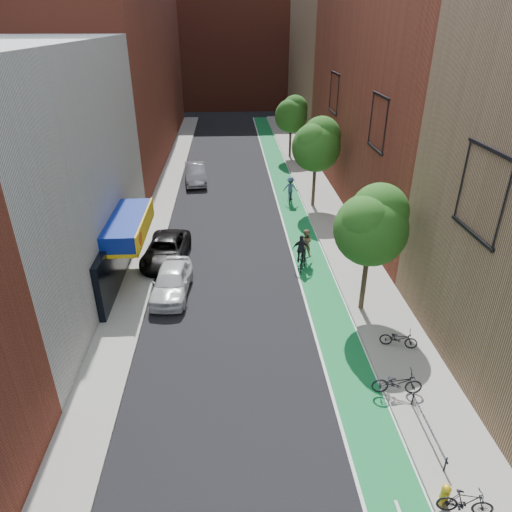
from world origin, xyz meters
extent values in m
plane|color=black|center=(0.00, 0.00, 0.00)|extent=(160.00, 160.00, 0.00)
cube|color=#15773A|center=(4.00, 26.00, 0.01)|extent=(2.00, 68.00, 0.01)
cube|color=gray|center=(-6.00, 26.00, 0.07)|extent=(2.00, 68.00, 0.15)
cube|color=gray|center=(6.50, 26.00, 0.07)|extent=(3.00, 68.00, 0.15)
cube|color=silver|center=(-11.00, 14.00, 6.00)|extent=(8.00, 20.00, 12.00)
cube|color=maroon|center=(-11.00, 42.00, 11.00)|extent=(8.00, 36.00, 22.00)
cube|color=maroon|center=(12.00, 26.00, 11.00)|extent=(8.00, 28.00, 22.00)
cube|color=#8C6B4C|center=(12.00, 50.00, 9.00)|extent=(8.00, 20.00, 18.00)
cube|color=maroon|center=(0.00, 72.00, 10.00)|extent=(30.00, 14.00, 20.00)
cylinder|color=#332619|center=(5.60, 10.00, 1.65)|extent=(0.24, 0.24, 3.30)
sphere|color=#1B5115|center=(5.60, 10.00, 4.38)|extent=(3.36, 3.36, 3.36)
sphere|color=#1B5115|center=(6.00, 10.30, 5.10)|extent=(2.64, 2.64, 2.64)
sphere|color=#1B5115|center=(5.30, 9.70, 4.86)|extent=(2.40, 2.40, 2.40)
cylinder|color=#332619|center=(5.60, 24.00, 1.73)|extent=(0.24, 0.24, 3.47)
sphere|color=#1B5115|center=(5.60, 24.00, 4.60)|extent=(3.53, 3.53, 3.53)
sphere|color=#1B5115|center=(6.00, 24.30, 5.36)|extent=(2.77, 2.77, 2.77)
sphere|color=#1B5115|center=(5.30, 23.70, 5.10)|extent=(2.52, 2.52, 2.52)
cylinder|color=#332619|center=(5.60, 38.00, 1.59)|extent=(0.24, 0.24, 3.19)
sphere|color=#1B5115|center=(5.60, 38.00, 4.23)|extent=(3.25, 3.25, 3.25)
sphere|color=#1B5115|center=(6.00, 38.30, 4.93)|extent=(2.55, 2.55, 2.55)
sphere|color=#1B5115|center=(5.30, 37.70, 4.70)|extent=(2.32, 2.32, 2.32)
imported|color=silver|center=(-3.85, 12.13, 0.77)|extent=(2.08, 4.60, 1.53)
imported|color=black|center=(-4.57, 15.87, 0.70)|extent=(2.75, 5.24, 1.41)
imported|color=gray|center=(-3.67, 30.50, 0.81)|extent=(2.21, 5.07, 1.62)
imported|color=black|center=(3.62, 15.19, 0.47)|extent=(0.70, 1.63, 0.95)
imported|color=#947B56|center=(3.62, 15.29, 1.20)|extent=(0.93, 0.77, 1.71)
imported|color=black|center=(3.27, 14.43, 0.44)|extent=(0.87, 1.76, 0.89)
imported|color=black|center=(3.27, 14.53, 1.20)|extent=(1.05, 0.58, 1.70)
imported|color=black|center=(3.99, 24.93, 0.49)|extent=(0.81, 1.70, 0.99)
imported|color=#3E5370|center=(3.99, 25.03, 1.22)|extent=(1.24, 0.88, 1.75)
imported|color=black|center=(5.40, 4.23, 0.65)|extent=(1.96, 0.85, 1.00)
imported|color=black|center=(5.75, -0.59, 0.62)|extent=(1.63, 0.77, 0.95)
imported|color=black|center=(6.41, 6.96, 0.57)|extent=(1.69, 1.02, 0.84)
cylinder|color=gold|center=(5.30, -0.26, 0.44)|extent=(0.25, 0.25, 0.58)
sphere|color=gold|center=(5.30, -0.26, 0.80)|extent=(0.27, 0.27, 0.27)
camera|label=1|loc=(-0.70, -8.45, 12.82)|focal=32.00mm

